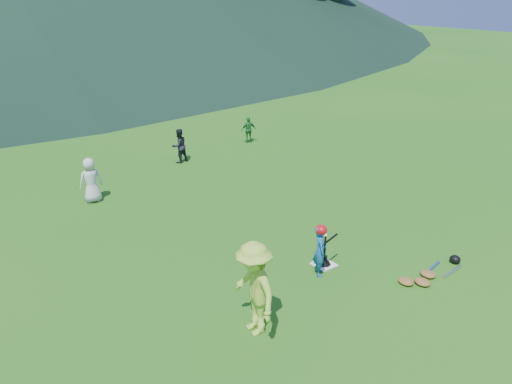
% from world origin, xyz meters
% --- Properties ---
extents(ground, '(120.00, 120.00, 0.00)m').
position_xyz_m(ground, '(0.00, 0.00, 0.00)').
color(ground, '#1D5C15').
rests_on(ground, ground).
extents(home_plate, '(0.45, 0.45, 0.02)m').
position_xyz_m(home_plate, '(0.00, 0.00, 0.01)').
color(home_plate, silver).
rests_on(home_plate, ground).
extents(baseball, '(0.08, 0.08, 0.08)m').
position_xyz_m(baseball, '(0.00, 0.00, 0.74)').
color(baseball, white).
rests_on(baseball, batting_tee).
extents(batter_child, '(0.45, 0.49, 1.12)m').
position_xyz_m(batter_child, '(-0.34, -0.19, 0.56)').
color(batter_child, '#155797').
rests_on(batter_child, ground).
extents(adult_coach, '(0.80, 1.21, 1.76)m').
position_xyz_m(adult_coach, '(-2.57, -0.90, 0.88)').
color(adult_coach, '#9EC73A').
rests_on(adult_coach, ground).
extents(fielder_a, '(0.66, 0.46, 1.28)m').
position_xyz_m(fielder_a, '(-2.82, 6.45, 0.64)').
color(fielder_a, silver).
rests_on(fielder_a, ground).
extents(fielder_b, '(0.63, 0.53, 1.18)m').
position_xyz_m(fielder_b, '(0.79, 7.97, 0.59)').
color(fielder_b, black).
rests_on(fielder_b, ground).
extents(fielder_c, '(0.63, 0.39, 1.01)m').
position_xyz_m(fielder_c, '(4.07, 8.43, 0.50)').
color(fielder_c, '#1E6628').
rests_on(fielder_c, ground).
extents(batting_tee, '(0.30, 0.30, 0.68)m').
position_xyz_m(batting_tee, '(0.00, 0.00, 0.13)').
color(batting_tee, black).
rests_on(batting_tee, home_plate).
extents(batter_gear, '(0.73, 0.27, 0.48)m').
position_xyz_m(batter_gear, '(-0.31, -0.19, 1.01)').
color(batter_gear, '#B10B16').
rests_on(batter_gear, ground).
extents(equipment_pile, '(1.80, 0.56, 0.19)m').
position_xyz_m(equipment_pile, '(1.42, -1.67, 0.07)').
color(equipment_pile, olive).
rests_on(equipment_pile, ground).
extents(outfield_fence, '(70.07, 0.08, 1.33)m').
position_xyz_m(outfield_fence, '(0.00, 28.00, 0.70)').
color(outfield_fence, gray).
rests_on(outfield_fence, ground).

